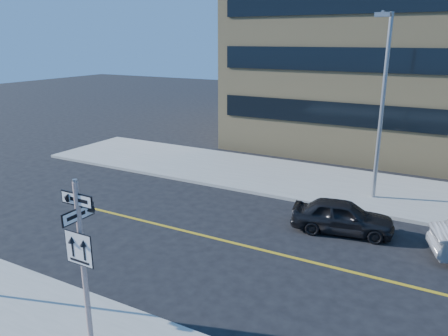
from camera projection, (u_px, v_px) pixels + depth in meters
The scene contains 5 objects.
ground at pixel (155, 294), 12.64m from camera, with size 120.00×120.00×0.00m, color black.
sign_pole at pixel (82, 254), 9.84m from camera, with size 0.92×0.92×4.06m.
parked_car_a at pixel (342, 216), 16.51m from camera, with size 3.78×1.52×1.29m, color black.
streetlight_a at pixel (382, 96), 18.46m from camera, with size 0.55×2.25×8.00m.
building_brick at pixel (395, 10), 30.12m from camera, with size 18.00×18.00×18.00m, color tan.
Camera 1 is at (7.10, -8.73, 7.11)m, focal length 35.00 mm.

